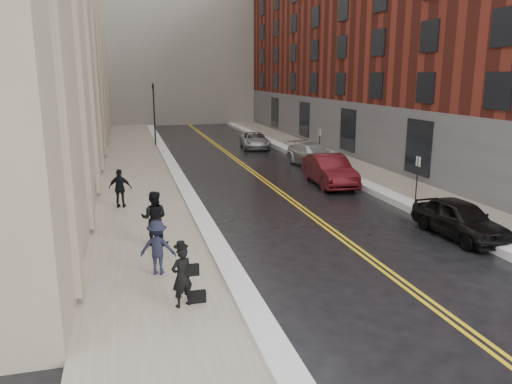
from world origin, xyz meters
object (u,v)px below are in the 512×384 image
car_silver_near (313,155)px  car_maroon (329,170)px  pedestrian_b (158,248)px  pedestrian_a (154,218)px  pedestrian_c (120,188)px  car_black (460,219)px  pedestrian_main (182,277)px  car_silver_far (255,140)px

car_silver_near → car_maroon: bearing=-108.2°
pedestrian_b → pedestrian_a: bearing=-77.0°
pedestrian_c → pedestrian_b: bearing=110.7°
car_black → car_maroon: 9.61m
pedestrian_a → car_maroon: bearing=-125.5°
pedestrian_main → pedestrian_b: pedestrian_b is taller
car_silver_near → pedestrian_a: pedestrian_a is taller
pedestrian_a → car_black: bearing=-172.7°
pedestrian_main → pedestrian_a: size_ratio=0.84×
car_silver_far → pedestrian_b: size_ratio=2.85×
car_silver_near → pedestrian_b: bearing=-130.5°
car_black → car_silver_near: car_silver_near is taller
car_black → car_silver_near: size_ratio=0.82×
car_maroon → car_silver_near: 5.73m
car_silver_near → car_black: bearing=-96.4°
pedestrian_a → pedestrian_b: 2.68m
pedestrian_main → pedestrian_b: (-0.44, 2.32, 0.01)m
pedestrian_b → pedestrian_main: bearing=115.3°
car_silver_near → pedestrian_main: (-10.66, -18.54, 0.21)m
car_silver_near → pedestrian_b: pedestrian_b is taller
pedestrian_c → car_black: bearing=163.1°
car_maroon → car_silver_far: 14.51m
pedestrian_main → pedestrian_a: (-0.37, 4.99, 0.15)m
car_maroon → pedestrian_a: size_ratio=2.63×
car_silver_near → pedestrian_c: size_ratio=2.94×
pedestrian_b → pedestrian_c: (-1.06, 8.08, 0.05)m
car_silver_far → car_black: bearing=-78.8°
car_silver_near → pedestrian_c: 14.64m
car_maroon → pedestrian_main: bearing=-122.6°
car_maroon → pedestrian_c: bearing=-163.4°
car_silver_far → pedestrian_a: 24.35m
car_silver_near → car_silver_far: size_ratio=1.10×
car_silver_far → pedestrian_a: size_ratio=2.44×
pedestrian_a → pedestrian_c: size_ratio=1.10×
car_silver_far → pedestrian_c: (-10.57, -17.04, 0.37)m
car_silver_far → pedestrian_a: bearing=-105.2°
car_silver_near → pedestrian_c: pedestrian_c is taller
car_silver_near → pedestrian_b: (-11.10, -16.22, 0.23)m
car_silver_far → pedestrian_a: pedestrian_a is taller
car_maroon → car_silver_near: car_maroon is taller
pedestrian_b → car_silver_far: bearing=-96.2°
car_silver_far → car_silver_near: bearing=-72.2°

